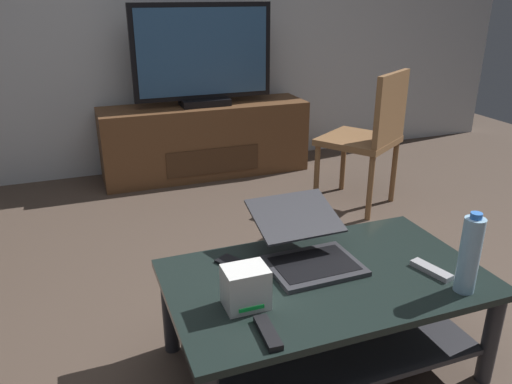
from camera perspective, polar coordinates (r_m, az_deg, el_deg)
ground_plane at (r=2.14m, az=2.13°, el=-17.41°), size 7.68×7.68×0.00m
coffee_table at (r=1.93m, az=7.77°, el=-12.41°), size 1.15×0.67×0.40m
media_cabinet at (r=3.96m, az=-5.72°, el=5.89°), size 1.58×0.42×0.55m
television at (r=3.81m, az=-5.99°, el=14.90°), size 1.04×0.20×0.73m
dining_chair at (r=3.32m, az=12.83°, el=6.51°), size 0.61×0.61×0.90m
laptop at (r=1.93m, az=5.68°, el=-5.96°), size 0.34×0.43×0.19m
router_box at (r=1.65m, az=-1.18°, el=-10.71°), size 0.14×0.11×0.14m
water_bottle_near at (r=1.84m, az=22.97°, el=-6.53°), size 0.07×0.07×0.29m
cell_phone at (r=1.91m, az=-2.46°, el=-8.07°), size 0.13×0.16×0.01m
tv_remote at (r=1.97m, az=19.18°, el=-8.32°), size 0.08×0.17×0.02m
soundbar_remote at (r=1.56m, az=1.35°, el=-15.59°), size 0.05×0.16×0.02m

